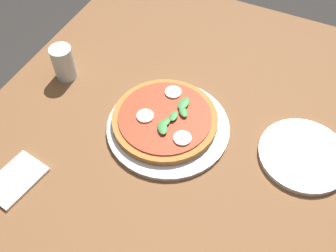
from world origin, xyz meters
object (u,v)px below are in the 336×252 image
object	(u,v)px
pizza	(165,119)
dining_table	(169,172)
serving_tray	(168,127)
plate_white	(303,155)
napkin	(16,179)
glass_cup	(63,63)

from	to	relation	value
pizza	dining_table	bearing A→B (deg)	-148.38
serving_tray	dining_table	bearing A→B (deg)	-153.15
plate_white	pizza	bearing A→B (deg)	98.97
dining_table	napkin	size ratio (longest dim) A/B	10.24
napkin	glass_cup	bearing A→B (deg)	15.02
serving_tray	pizza	bearing A→B (deg)	56.40
dining_table	glass_cup	xyz separation A→B (m)	(0.11, 0.37, 0.14)
napkin	pizza	bearing A→B (deg)	-39.00
pizza	glass_cup	distance (m)	0.33
pizza	napkin	bearing A→B (deg)	141.00
serving_tray	pizza	world-z (taller)	pizza
plate_white	glass_cup	xyz separation A→B (m)	(-0.01, 0.67, 0.04)
glass_cup	pizza	bearing A→B (deg)	-96.91
pizza	serving_tray	bearing A→B (deg)	-123.60
pizza	glass_cup	xyz separation A→B (m)	(0.04, 0.33, 0.03)
dining_table	napkin	bearing A→B (deg)	127.90
serving_tray	plate_white	world-z (taller)	plate_white
dining_table	plate_white	world-z (taller)	plate_white
serving_tray	pizza	xyz separation A→B (m)	(0.01, 0.01, 0.02)
pizza	napkin	xyz separation A→B (m)	(-0.29, 0.24, -0.02)
serving_tray	napkin	distance (m)	0.38
dining_table	pizza	distance (m)	0.14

